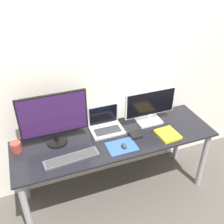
{
  "coord_description": "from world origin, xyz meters",
  "views": [
    {
      "loc": [
        -0.69,
        -1.47,
        2.19
      ],
      "look_at": [
        -0.01,
        0.35,
        0.95
      ],
      "focal_mm": 42.0,
      "sensor_mm": 36.0,
      "label": 1
    }
  ],
  "objects_px": {
    "mug": "(16,147)",
    "mouse": "(124,146)",
    "monitor_left": "(54,118)",
    "keyboard": "(72,158)",
    "monitor_right": "(150,106)",
    "power_brick": "(135,135)",
    "laptop": "(105,124)",
    "book": "(168,134)"
  },
  "relations": [
    {
      "from": "monitor_right",
      "to": "power_brick",
      "type": "bearing_deg",
      "value": -143.04
    },
    {
      "from": "mug",
      "to": "monitor_left",
      "type": "bearing_deg",
      "value": -0.74
    },
    {
      "from": "keyboard",
      "to": "book",
      "type": "relative_size",
      "value": 2.16
    },
    {
      "from": "book",
      "to": "monitor_right",
      "type": "bearing_deg",
      "value": 103.0
    },
    {
      "from": "monitor_left",
      "to": "mouse",
      "type": "height_order",
      "value": "monitor_left"
    },
    {
      "from": "keyboard",
      "to": "power_brick",
      "type": "bearing_deg",
      "value": 8.19
    },
    {
      "from": "laptop",
      "to": "monitor_right",
      "type": "bearing_deg",
      "value": -5.51
    },
    {
      "from": "laptop",
      "to": "book",
      "type": "relative_size",
      "value": 1.41
    },
    {
      "from": "mug",
      "to": "keyboard",
      "type": "bearing_deg",
      "value": -32.39
    },
    {
      "from": "monitor_left",
      "to": "power_brick",
      "type": "bearing_deg",
      "value": -13.8
    },
    {
      "from": "keyboard",
      "to": "book",
      "type": "bearing_deg",
      "value": -0.24
    },
    {
      "from": "monitor_right",
      "to": "mouse",
      "type": "bearing_deg",
      "value": -143.87
    },
    {
      "from": "monitor_left",
      "to": "laptop",
      "type": "xyz_separation_m",
      "value": [
        0.47,
        0.04,
        -0.21
      ]
    },
    {
      "from": "monitor_right",
      "to": "mug",
      "type": "relative_size",
      "value": 5.68
    },
    {
      "from": "mug",
      "to": "power_brick",
      "type": "bearing_deg",
      "value": -9.54
    },
    {
      "from": "monitor_left",
      "to": "keyboard",
      "type": "relative_size",
      "value": 1.24
    },
    {
      "from": "mouse",
      "to": "power_brick",
      "type": "relative_size",
      "value": 0.67
    },
    {
      "from": "mouse",
      "to": "keyboard",
      "type": "bearing_deg",
      "value": 177.3
    },
    {
      "from": "monitor_right",
      "to": "keyboard",
      "type": "xyz_separation_m",
      "value": [
        -0.84,
        -0.26,
        -0.17
      ]
    },
    {
      "from": "mouse",
      "to": "power_brick",
      "type": "bearing_deg",
      "value": 34.92
    },
    {
      "from": "keyboard",
      "to": "mouse",
      "type": "bearing_deg",
      "value": -2.7
    },
    {
      "from": "monitor_left",
      "to": "monitor_right",
      "type": "bearing_deg",
      "value": -0.01
    },
    {
      "from": "book",
      "to": "mug",
      "type": "relative_size",
      "value": 2.38
    },
    {
      "from": "monitor_left",
      "to": "book",
      "type": "height_order",
      "value": "monitor_left"
    },
    {
      "from": "laptop",
      "to": "power_brick",
      "type": "distance_m",
      "value": 0.3
    },
    {
      "from": "laptop",
      "to": "mouse",
      "type": "relative_size",
      "value": 4.58
    },
    {
      "from": "laptop",
      "to": "power_brick",
      "type": "height_order",
      "value": "laptop"
    },
    {
      "from": "power_brick",
      "to": "keyboard",
      "type": "bearing_deg",
      "value": -171.81
    },
    {
      "from": "monitor_left",
      "to": "mug",
      "type": "height_order",
      "value": "monitor_left"
    },
    {
      "from": "mug",
      "to": "power_brick",
      "type": "distance_m",
      "value": 1.05
    },
    {
      "from": "monitor_left",
      "to": "monitor_right",
      "type": "xyz_separation_m",
      "value": [
        0.91,
        -0.0,
        -0.08
      ]
    },
    {
      "from": "monitor_left",
      "to": "mouse",
      "type": "relative_size",
      "value": 8.76
    },
    {
      "from": "monitor_left",
      "to": "mug",
      "type": "distance_m",
      "value": 0.41
    },
    {
      "from": "monitor_left",
      "to": "mouse",
      "type": "distance_m",
      "value": 0.65
    },
    {
      "from": "laptop",
      "to": "book",
      "type": "bearing_deg",
      "value": -31.28
    },
    {
      "from": "mouse",
      "to": "book",
      "type": "distance_m",
      "value": 0.44
    },
    {
      "from": "laptop",
      "to": "power_brick",
      "type": "xyz_separation_m",
      "value": [
        0.22,
        -0.21,
        -0.04
      ]
    },
    {
      "from": "monitor_left",
      "to": "laptop",
      "type": "relative_size",
      "value": 1.91
    },
    {
      "from": "mug",
      "to": "mouse",
      "type": "bearing_deg",
      "value": -18.02
    },
    {
      "from": "mouse",
      "to": "book",
      "type": "xyz_separation_m",
      "value": [
        0.44,
        0.02,
        -0.01
      ]
    },
    {
      "from": "book",
      "to": "power_brick",
      "type": "distance_m",
      "value": 0.3
    },
    {
      "from": "monitor_right",
      "to": "mouse",
      "type": "distance_m",
      "value": 0.5
    }
  ]
}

